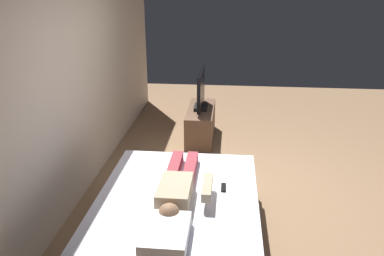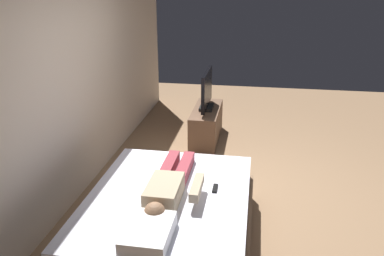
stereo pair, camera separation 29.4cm
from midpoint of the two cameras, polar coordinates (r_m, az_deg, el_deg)
name	(u,v)px [view 2 (the right image)]	position (r m, az deg, el deg)	size (l,w,h in m)	color
ground_plane	(237,198)	(4.66, 8.46, -10.03)	(10.00, 10.00, 0.00)	#8C6B4C
back_wall	(87,66)	(4.88, -13.33, 8.82)	(6.40, 0.10, 2.80)	beige
bed	(169,221)	(3.76, -1.13, -13.42)	(1.95, 1.53, 0.54)	brown
pillow	(148,233)	(3.04, -3.52, -15.10)	(0.48, 0.34, 0.12)	white
person	(169,186)	(3.59, -0.99, -8.47)	(1.26, 0.46, 0.18)	tan
remote	(215,188)	(3.72, 5.67, -8.77)	(0.15, 0.04, 0.02)	black
tv_stand	(206,124)	(6.12, 3.47, 0.57)	(1.10, 0.40, 0.50)	brown
tv	(207,91)	(5.95, 3.59, 5.40)	(0.88, 0.20, 0.59)	black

